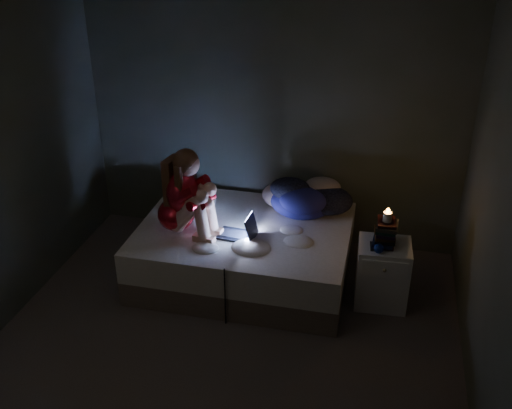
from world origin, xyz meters
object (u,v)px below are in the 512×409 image
(nightstand, at_px, (382,274))
(phone, at_px, (374,246))
(woman, at_px, (175,190))
(laptop, at_px, (236,225))
(candle, at_px, (388,214))
(bed, at_px, (245,252))

(nightstand, distance_m, phone, 0.31)
(woman, distance_m, nightstand, 1.89)
(woman, distance_m, laptop, 0.60)
(woman, xyz_separation_m, candle, (1.77, 0.07, -0.05))
(bed, bearing_deg, candle, -5.40)
(laptop, height_order, phone, laptop)
(laptop, bearing_deg, nightstand, 6.03)
(candle, bearing_deg, laptop, -177.68)
(laptop, distance_m, candle, 1.27)
(nightstand, bearing_deg, woman, 178.64)
(woman, xyz_separation_m, phone, (1.69, 0.02, -0.33))
(bed, bearing_deg, laptop, -100.27)
(bed, xyz_separation_m, laptop, (-0.03, -0.17, 0.37))
(nightstand, relative_size, phone, 4.06)
(woman, relative_size, candle, 9.87)
(bed, distance_m, laptop, 0.40)
(bed, relative_size, nightstand, 3.25)
(woman, height_order, laptop, woman)
(nightstand, bearing_deg, phone, -154.24)
(laptop, distance_m, phone, 1.17)
(woman, xyz_separation_m, nightstand, (1.78, 0.07, -0.62))
(bed, height_order, woman, woman)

